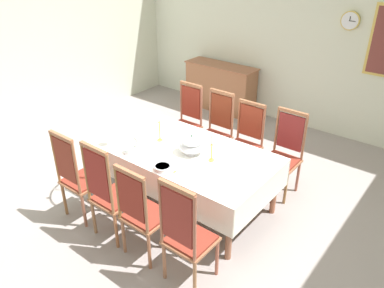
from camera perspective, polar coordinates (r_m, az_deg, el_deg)
name	(u,v)px	position (r m, az deg, el deg)	size (l,w,h in m)	color
ground	(182,204)	(5.00, -1.53, -9.05)	(6.72, 6.38, 0.04)	gray
back_wall	(303,34)	(6.92, 16.34, 15.60)	(6.72, 0.08, 3.25)	silver
left_wall	(16,39)	(6.84, -24.91, 14.05)	(0.08, 6.38, 3.25)	beige
dining_table	(185,155)	(4.65, -1.12, -1.73)	(2.20, 1.20, 0.76)	#9D5537
tablecloth	(185,156)	(4.66, -1.12, -1.88)	(2.22, 1.22, 0.37)	white
chair_south_a	(77,175)	(4.65, -16.81, -4.54)	(0.44, 0.42, 1.17)	#915642
chair_north_a	(186,120)	(5.84, -0.89, 3.60)	(0.44, 0.42, 1.13)	#995C3B
chair_south_b	(109,192)	(4.25, -12.37, -7.01)	(0.44, 0.42, 1.21)	#9E5839
chair_north_b	(216,130)	(5.54, 3.60, 2.13)	(0.44, 0.42, 1.14)	brown
chair_south_c	(142,212)	(3.96, -7.53, -10.01)	(0.44, 0.42, 1.12)	#9C5A34
chair_north_c	(245,141)	(5.31, 7.96, 0.51)	(0.44, 0.42, 1.10)	#995235
chair_south_d	(186,234)	(3.63, -0.91, -13.35)	(0.44, 0.42, 1.20)	#8B5F40
chair_north_d	(284,153)	(5.08, 13.61, -1.29)	(0.44, 0.42, 1.13)	#8F5F36
soup_tureen	(192,144)	(4.50, -0.04, -0.04)	(0.31, 0.31, 0.24)	silver
candlestick_west	(160,130)	(4.78, -4.87, 2.14)	(0.07, 0.07, 0.37)	gold
candlestick_east	(212,151)	(4.34, 2.95, -1.04)	(0.07, 0.07, 0.32)	gold
bowl_near_left	(131,151)	(4.62, -9.16, -0.98)	(0.18, 0.18, 0.04)	silver
bowl_near_right	(163,167)	(4.23, -4.44, -3.50)	(0.20, 0.20, 0.05)	silver
spoon_primary	(126,148)	(4.72, -9.89, -0.60)	(0.03, 0.18, 0.01)	gold
spoon_secondary	(173,172)	(4.18, -2.81, -4.25)	(0.06, 0.17, 0.01)	gold
sideboard	(220,87)	(7.61, 4.29, 8.50)	(1.44, 0.48, 0.90)	#945C3D
mounted_clock	(350,21)	(6.55, 22.64, 16.70)	(0.29, 0.06, 0.29)	#D1B251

